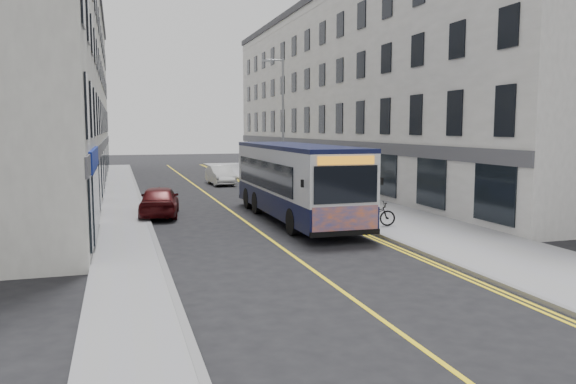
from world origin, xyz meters
TOP-DOWN VIEW (x-y plane):
  - ground at (0.00, 0.00)m, footprint 140.00×140.00m
  - pavement_east at (6.25, 12.00)m, footprint 4.50×64.00m
  - pavement_west at (-5.00, 12.00)m, footprint 2.00×64.00m
  - kerb_east at (4.00, 12.00)m, footprint 0.18×64.00m
  - kerb_west at (-4.00, 12.00)m, footprint 0.18×64.00m
  - road_centre_line at (0.00, 12.00)m, footprint 0.12×64.00m
  - road_dbl_yellow_inner at (3.55, 12.00)m, footprint 0.10×64.00m
  - road_dbl_yellow_outer at (3.75, 12.00)m, footprint 0.10×64.00m
  - terrace_east at (11.50, 21.00)m, footprint 6.00×46.00m
  - terrace_west at (-9.00, 21.00)m, footprint 6.00×46.00m
  - streetlamp at (4.17, 14.00)m, footprint 1.32×0.18m
  - city_bus at (2.17, 5.11)m, footprint 2.63×11.25m
  - bicycle at (4.40, 2.07)m, footprint 1.93×1.02m
  - pedestrian_near at (7.32, 9.16)m, footprint 0.72×0.51m
  - pedestrian_far at (8.00, 14.38)m, footprint 1.22×1.18m
  - car_white at (1.80, 21.38)m, footprint 1.62×4.16m
  - car_maroon at (-3.40, 7.87)m, footprint 2.20×4.35m

SIDE VIEW (x-z plane):
  - ground at x=0.00m, z-range 0.00..0.00m
  - road_centre_line at x=0.00m, z-range 0.00..0.01m
  - road_dbl_yellow_inner at x=3.55m, z-range 0.00..0.01m
  - road_dbl_yellow_outer at x=3.75m, z-range 0.00..0.01m
  - pavement_east at x=6.25m, z-range 0.00..0.12m
  - pavement_west at x=-5.00m, z-range 0.00..0.12m
  - kerb_east at x=4.00m, z-range 0.00..0.13m
  - kerb_west at x=-4.00m, z-range 0.00..0.13m
  - bicycle at x=4.40m, z-range 0.12..1.08m
  - car_white at x=1.80m, z-range 0.00..1.35m
  - car_maroon at x=-3.40m, z-range 0.00..1.42m
  - pedestrian_near at x=7.32m, z-range 0.12..1.98m
  - pedestrian_far at x=8.00m, z-range 0.12..2.10m
  - city_bus at x=2.17m, z-range 0.15..3.42m
  - streetlamp at x=4.17m, z-range 0.38..8.38m
  - terrace_east at x=11.50m, z-range 0.00..13.00m
  - terrace_west at x=-9.00m, z-range 0.00..13.00m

